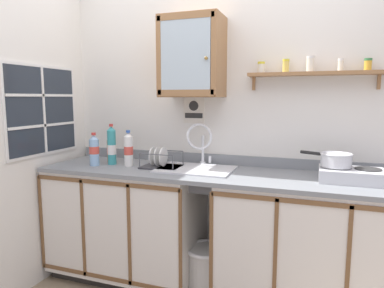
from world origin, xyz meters
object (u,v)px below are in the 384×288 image
dish_rack (161,162)px  wall_cabinet (192,57)px  bottle_water_blue_3 (94,150)px  bottle_opaque_white_1 (129,150)px  warning_sign (194,109)px  saucepan (336,159)px  bottle_detergent_teal_2 (112,146)px  sink (196,171)px  bottle_juice_amber_0 (111,150)px  hot_plate_stove (352,175)px  trash_bin (207,269)px

dish_rack → wall_cabinet: size_ratio=0.49×
bottle_water_blue_3 → dish_rack: 0.55m
bottle_opaque_white_1 → bottle_water_blue_3: bottle_opaque_white_1 is taller
bottle_opaque_white_1 → warning_sign: bearing=36.4°
saucepan → bottle_detergent_teal_2: 1.68m
sink → saucepan: (0.97, -0.01, 0.15)m
bottle_detergent_teal_2 → warning_sign: 0.73m
bottle_juice_amber_0 → wall_cabinet: bearing=5.5°
hot_plate_stove → bottle_detergent_teal_2: bearing=-179.6°
hot_plate_stove → bottle_water_blue_3: bearing=-176.9°
bottle_opaque_white_1 → trash_bin: bearing=-2.9°
bottle_juice_amber_0 → wall_cabinet: wall_cabinet is taller
hot_plate_stove → sink: bearing=178.4°
sink → trash_bin: sink is taller
bottle_juice_amber_0 → trash_bin: size_ratio=0.64×
sink → bottle_juice_amber_0: size_ratio=2.39×
dish_rack → warning_sign: warning_sign is taller
bottle_detergent_teal_2 → dish_rack: (0.42, 0.01, -0.11)m
bottle_detergent_teal_2 → bottle_water_blue_3: 0.14m
hot_plate_stove → bottle_opaque_white_1: size_ratio=1.40×
trash_bin → saucepan: bearing=5.4°
dish_rack → trash_bin: 0.88m
bottle_opaque_white_1 → hot_plate_stove: bearing=1.0°
saucepan → trash_bin: 1.22m
wall_cabinet → bottle_opaque_white_1: bearing=-160.8°
sink → warning_sign: size_ratio=2.45×
saucepan → sink: bearing=179.5°
warning_sign → bottle_water_blue_3: bearing=-150.7°
bottle_opaque_white_1 → warning_sign: 0.62m
dish_rack → warning_sign: (0.17, 0.29, 0.40)m
wall_cabinet → warning_sign: bearing=104.9°
sink → trash_bin: size_ratio=1.53×
dish_rack → trash_bin: dish_rack is taller
hot_plate_stove → trash_bin: size_ratio=1.09×
bottle_opaque_white_1 → sink: bearing=5.9°
wall_cabinet → trash_bin: bearing=-46.8°
warning_sign → dish_rack: bearing=-120.5°
dish_rack → wall_cabinet: bearing=32.7°
bottle_water_blue_3 → dish_rack: (0.53, 0.10, -0.08)m
bottle_juice_amber_0 → hot_plate_stove: bearing=-2.2°
bottle_detergent_teal_2 → trash_bin: (0.82, -0.05, -0.89)m
hot_plate_stove → wall_cabinet: 1.40m
dish_rack → wall_cabinet: (0.21, 0.14, 0.80)m
bottle_detergent_teal_2 → bottle_juice_amber_0: bearing=125.6°
saucepan → dish_rack: (-1.25, -0.02, -0.10)m
sink → warning_sign: warning_sign is taller
wall_cabinet → warning_sign: 0.43m
warning_sign → wall_cabinet: bearing=-75.1°
sink → hot_plate_stove: sink is taller
saucepan → bottle_juice_amber_0: bearing=178.3°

